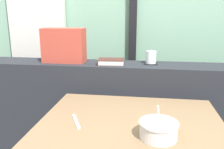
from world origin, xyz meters
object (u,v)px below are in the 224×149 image
(juice_glass, at_px, (151,58))
(soup_bowl, at_px, (158,130))
(closed_book, at_px, (111,62))
(throw_pillow, at_px, (64,45))
(fork_utensil, at_px, (76,121))
(coaster_square, at_px, (151,63))
(breakfast_table, at_px, (131,141))

(juice_glass, xyz_separation_m, soup_bowl, (0.03, -0.81, -0.18))
(closed_book, bearing_deg, throw_pillow, 175.69)
(closed_book, distance_m, fork_utensil, 0.68)
(coaster_square, bearing_deg, closed_book, -169.48)
(breakfast_table, height_order, fork_utensil, fork_utensil)
(breakfast_table, relative_size, throw_pillow, 2.91)
(breakfast_table, relative_size, juice_glass, 10.13)
(coaster_square, distance_m, soup_bowl, 0.82)
(juice_glass, bearing_deg, closed_book, -169.48)
(juice_glass, height_order, throw_pillow, throw_pillow)
(throw_pillow, bearing_deg, coaster_square, 2.34)
(closed_book, height_order, soup_bowl, closed_book)
(juice_glass, distance_m, throw_pillow, 0.67)
(coaster_square, xyz_separation_m, fork_utensil, (-0.38, -0.71, -0.16))
(breakfast_table, distance_m, soup_bowl, 0.26)
(closed_book, distance_m, throw_pillow, 0.39)
(coaster_square, relative_size, fork_utensil, 0.59)
(breakfast_table, relative_size, fork_utensil, 5.49)
(coaster_square, bearing_deg, fork_utensil, -118.15)
(throw_pillow, relative_size, fork_utensil, 1.88)
(throw_pillow, xyz_separation_m, soup_bowl, (0.69, -0.78, -0.26))
(breakfast_table, relative_size, coaster_square, 9.33)
(breakfast_table, relative_size, closed_book, 4.64)
(soup_bowl, bearing_deg, juice_glass, 92.08)
(juice_glass, xyz_separation_m, closed_book, (-0.30, -0.05, -0.03))
(breakfast_table, distance_m, juice_glass, 0.73)
(breakfast_table, bearing_deg, throw_pillow, 132.33)
(breakfast_table, distance_m, closed_book, 0.69)
(juice_glass, relative_size, throw_pillow, 0.29)
(breakfast_table, bearing_deg, closed_book, 108.28)
(closed_book, xyz_separation_m, throw_pillow, (-0.37, 0.03, 0.11))
(coaster_square, bearing_deg, breakfast_table, -98.82)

